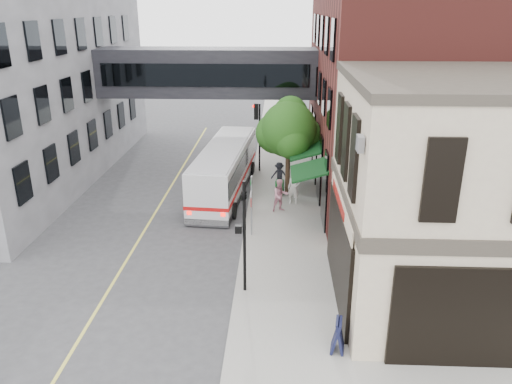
# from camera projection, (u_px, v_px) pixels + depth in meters

# --- Properties ---
(ground) EXTENTS (120.00, 120.00, 0.00)m
(ground) POSITION_uv_depth(u_px,v_px,m) (230.00, 323.00, 17.64)
(ground) COLOR #38383A
(ground) RESTS_ON ground
(sidewalk_main) EXTENTS (4.00, 60.00, 0.15)m
(sidewalk_main) POSITION_uv_depth(u_px,v_px,m) (284.00, 187.00, 30.63)
(sidewalk_main) COLOR gray
(sidewalk_main) RESTS_ON ground
(corner_building) EXTENTS (10.19, 8.12, 8.45)m
(corner_building) POSITION_uv_depth(u_px,v_px,m) (485.00, 196.00, 17.67)
(corner_building) COLOR #C0AB93
(corner_building) RESTS_ON ground
(brick_building) EXTENTS (13.76, 18.00, 14.00)m
(brick_building) POSITION_uv_depth(u_px,v_px,m) (424.00, 71.00, 28.82)
(brick_building) COLOR #5A201C
(brick_building) RESTS_ON ground
(skyway_bridge) EXTENTS (14.00, 3.18, 3.00)m
(skyway_bridge) POSITION_uv_depth(u_px,v_px,m) (208.00, 72.00, 32.34)
(skyway_bridge) COLOR black
(skyway_bridge) RESTS_ON ground
(traffic_signal_near) EXTENTS (0.44, 0.22, 4.60)m
(traffic_signal_near) POSITION_uv_depth(u_px,v_px,m) (243.00, 223.00, 18.46)
(traffic_signal_near) COLOR black
(traffic_signal_near) RESTS_ON sidewalk_main
(traffic_signal_far) EXTENTS (0.53, 0.28, 4.50)m
(traffic_signal_far) POSITION_uv_depth(u_px,v_px,m) (257.00, 124.00, 32.37)
(traffic_signal_far) COLOR black
(traffic_signal_far) RESTS_ON sidewalk_main
(street_sign_pole) EXTENTS (0.08, 0.75, 3.00)m
(street_sign_pole) POSITION_uv_depth(u_px,v_px,m) (251.00, 200.00, 23.50)
(street_sign_pole) COLOR gray
(street_sign_pole) RESTS_ON sidewalk_main
(street_tree) EXTENTS (3.80, 3.20, 5.60)m
(street_tree) POSITION_uv_depth(u_px,v_px,m) (288.00, 129.00, 28.55)
(street_tree) COLOR #382619
(street_tree) RESTS_ON sidewalk_main
(lane_marking) EXTENTS (0.12, 40.00, 0.01)m
(lane_marking) POSITION_uv_depth(u_px,v_px,m) (156.00, 212.00, 27.21)
(lane_marking) COLOR #D8CC4C
(lane_marking) RESTS_ON ground
(bus) EXTENTS (3.19, 10.60, 2.81)m
(bus) POSITION_uv_depth(u_px,v_px,m) (225.00, 168.00, 29.43)
(bus) COLOR silver
(bus) RESTS_ON ground
(pedestrian_a) EXTENTS (0.73, 0.53, 1.85)m
(pedestrian_a) POSITION_uv_depth(u_px,v_px,m) (294.00, 188.00, 27.63)
(pedestrian_a) COLOR white
(pedestrian_a) RESTS_ON sidewalk_main
(pedestrian_b) EXTENTS (1.04, 0.92, 1.78)m
(pedestrian_b) POSITION_uv_depth(u_px,v_px,m) (280.00, 195.00, 26.63)
(pedestrian_b) COLOR pink
(pedestrian_b) RESTS_ON sidewalk_main
(pedestrian_c) EXTENTS (1.16, 0.88, 1.59)m
(pedestrian_c) POSITION_uv_depth(u_px,v_px,m) (279.00, 175.00, 30.12)
(pedestrian_c) COLOR black
(pedestrian_c) RESTS_ON sidewalk_main
(newspaper_box) EXTENTS (0.52, 0.47, 0.91)m
(newspaper_box) POSITION_uv_depth(u_px,v_px,m) (280.00, 188.00, 29.05)
(newspaper_box) COLOR #166025
(newspaper_box) RESTS_ON sidewalk_main
(sandwich_board) EXTENTS (0.51, 0.69, 1.13)m
(sandwich_board) POSITION_uv_depth(u_px,v_px,m) (338.00, 335.00, 15.84)
(sandwich_board) COLOR black
(sandwich_board) RESTS_ON sidewalk_main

